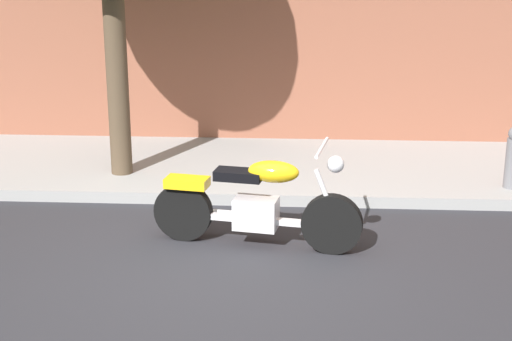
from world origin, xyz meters
The scene contains 3 objects.
ground_plane centered at (0.00, 0.00, 0.00)m, with size 60.00×60.00×0.00m, color #28282D.
sidewalk centered at (0.00, 3.07, 0.07)m, with size 19.41×2.61×0.14m, color #959595.
motorcycle centered at (0.27, 0.57, 0.45)m, with size 2.16×0.77×1.11m.
Camera 1 is at (0.71, -6.91, 3.13)m, focal length 54.84 mm.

